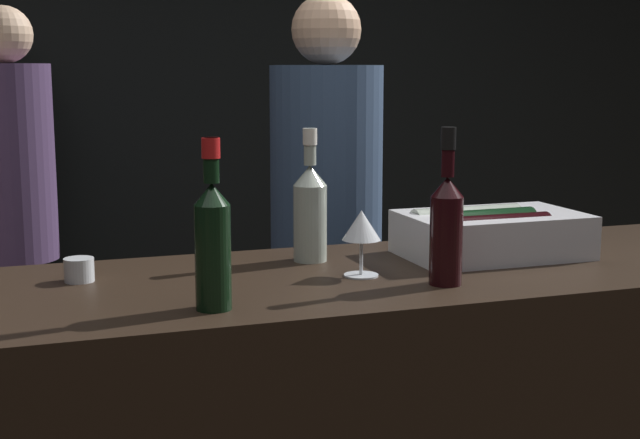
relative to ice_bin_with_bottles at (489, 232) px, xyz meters
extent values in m
cube|color=black|center=(-0.45, 2.02, 0.28)|extent=(6.40, 0.06, 2.80)
cube|color=silver|center=(0.01, 0.00, -0.01)|extent=(0.43, 0.27, 0.11)
cylinder|color=black|center=(-0.01, -0.06, 0.02)|extent=(0.27, 0.07, 0.07)
cylinder|color=black|center=(-0.01, 0.00, 0.02)|extent=(0.26, 0.08, 0.07)
cylinder|color=#9EA899|center=(-0.03, 0.06, 0.02)|extent=(0.29, 0.08, 0.07)
cylinder|color=silver|center=(-0.38, -0.10, -0.06)|extent=(0.08, 0.08, 0.00)
cylinder|color=silver|center=(-0.38, -0.10, -0.02)|extent=(0.01, 0.01, 0.08)
cone|color=silver|center=(-0.38, -0.10, 0.05)|extent=(0.08, 0.08, 0.07)
cylinder|color=silver|center=(-0.97, 0.05, -0.03)|extent=(0.06, 0.06, 0.05)
sphere|color=#F4C66B|center=(-0.97, 0.05, -0.03)|extent=(0.03, 0.03, 0.03)
cylinder|color=black|center=(-0.23, -0.23, 0.03)|extent=(0.07, 0.07, 0.19)
cone|color=black|center=(-0.23, -0.23, 0.15)|extent=(0.07, 0.07, 0.04)
cylinder|color=black|center=(-0.23, -0.23, 0.22)|extent=(0.03, 0.03, 0.10)
cylinder|color=black|center=(-0.23, -0.23, 0.25)|extent=(0.03, 0.03, 0.05)
cylinder|color=black|center=(-0.74, -0.26, 0.04)|extent=(0.07, 0.07, 0.20)
cone|color=black|center=(-0.74, -0.26, 0.16)|extent=(0.07, 0.07, 0.04)
cylinder|color=black|center=(-0.74, -0.26, 0.22)|extent=(0.03, 0.03, 0.08)
cylinder|color=red|center=(-0.74, -0.26, 0.25)|extent=(0.03, 0.03, 0.04)
cylinder|color=#9EA899|center=(-0.43, 0.09, 0.03)|extent=(0.08, 0.08, 0.18)
cone|color=#9EA899|center=(-0.43, 0.09, 0.15)|extent=(0.08, 0.08, 0.05)
cylinder|color=#9EA899|center=(-0.43, 0.09, 0.21)|extent=(0.03, 0.03, 0.09)
cylinder|color=white|center=(-0.43, 0.09, 0.24)|extent=(0.03, 0.03, 0.04)
cube|color=black|center=(-1.10, 1.63, -0.72)|extent=(0.24, 0.18, 0.80)
cylinder|color=#473356|center=(-1.10, 1.63, 0.05)|extent=(0.32, 0.32, 0.73)
sphere|color=beige|center=(-1.10, 1.63, 0.52)|extent=(0.21, 0.21, 0.21)
cube|color=black|center=(-0.18, 0.68, -0.72)|extent=(0.26, 0.19, 0.80)
cylinder|color=#334766|center=(-0.18, 0.68, 0.04)|extent=(0.34, 0.34, 0.73)
sphere|color=tan|center=(-0.18, 0.68, 0.51)|extent=(0.21, 0.21, 0.21)
camera|label=1|loc=(-1.09, -1.88, 0.39)|focal=50.00mm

